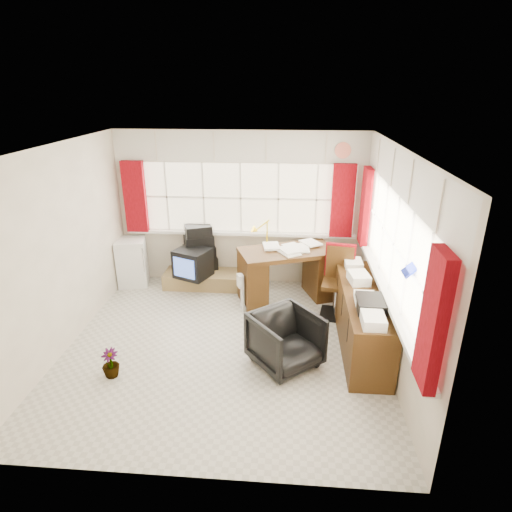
{
  "coord_description": "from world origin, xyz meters",
  "views": [
    {
      "loc": [
        0.77,
        -4.64,
        3.14
      ],
      "look_at": [
        0.36,
        0.55,
        1.04
      ],
      "focal_mm": 30.0,
      "sensor_mm": 36.0,
      "label": 1
    }
  ],
  "objects_px": {
    "desk": "(287,272)",
    "mini_fridge": "(132,262)",
    "task_chair": "(338,278)",
    "desk_lamp": "(267,227)",
    "tv_bench": "(207,279)",
    "crt_tv": "(193,263)",
    "radiator": "(253,294)",
    "office_chair": "(286,340)",
    "credenza": "(361,317)"
  },
  "relations": [
    {
      "from": "desk",
      "to": "mini_fridge",
      "type": "relative_size",
      "value": 2.0
    },
    {
      "from": "task_chair",
      "to": "mini_fridge",
      "type": "distance_m",
      "value": 3.39
    },
    {
      "from": "desk_lamp",
      "to": "task_chair",
      "type": "height_order",
      "value": "desk_lamp"
    },
    {
      "from": "desk",
      "to": "tv_bench",
      "type": "height_order",
      "value": "desk"
    },
    {
      "from": "desk_lamp",
      "to": "crt_tv",
      "type": "relative_size",
      "value": 0.62
    },
    {
      "from": "desk",
      "to": "radiator",
      "type": "relative_size",
      "value": 2.74
    },
    {
      "from": "desk_lamp",
      "to": "office_chair",
      "type": "distance_m",
      "value": 2.09
    },
    {
      "from": "desk_lamp",
      "to": "tv_bench",
      "type": "distance_m",
      "value": 1.4
    },
    {
      "from": "desk",
      "to": "task_chair",
      "type": "bearing_deg",
      "value": -26.13
    },
    {
      "from": "radiator",
      "to": "mini_fridge",
      "type": "relative_size",
      "value": 0.73
    },
    {
      "from": "office_chair",
      "to": "desk",
      "type": "bearing_deg",
      "value": 51.54
    },
    {
      "from": "radiator",
      "to": "credenza",
      "type": "distance_m",
      "value": 1.68
    },
    {
      "from": "desk_lamp",
      "to": "task_chair",
      "type": "bearing_deg",
      "value": -29.03
    },
    {
      "from": "mini_fridge",
      "to": "tv_bench",
      "type": "bearing_deg",
      "value": 0.12
    },
    {
      "from": "tv_bench",
      "to": "mini_fridge",
      "type": "height_order",
      "value": "mini_fridge"
    },
    {
      "from": "office_chair",
      "to": "mini_fridge",
      "type": "height_order",
      "value": "mini_fridge"
    },
    {
      "from": "task_chair",
      "to": "crt_tv",
      "type": "bearing_deg",
      "value": 166.28
    },
    {
      "from": "task_chair",
      "to": "mini_fridge",
      "type": "relative_size",
      "value": 1.32
    },
    {
      "from": "task_chair",
      "to": "office_chair",
      "type": "bearing_deg",
      "value": -118.8
    },
    {
      "from": "office_chair",
      "to": "radiator",
      "type": "xyz_separation_m",
      "value": [
        -0.5,
        1.36,
        -0.1
      ]
    },
    {
      "from": "tv_bench",
      "to": "mini_fridge",
      "type": "relative_size",
      "value": 1.78
    },
    {
      "from": "desk_lamp",
      "to": "radiator",
      "type": "xyz_separation_m",
      "value": [
        -0.16,
        -0.56,
        -0.86
      ]
    },
    {
      "from": "crt_tv",
      "to": "mini_fridge",
      "type": "xyz_separation_m",
      "value": [
        -1.06,
        0.16,
        -0.09
      ]
    },
    {
      "from": "desk",
      "to": "credenza",
      "type": "relative_size",
      "value": 0.79
    },
    {
      "from": "tv_bench",
      "to": "crt_tv",
      "type": "relative_size",
      "value": 2.16
    },
    {
      "from": "radiator",
      "to": "tv_bench",
      "type": "height_order",
      "value": "radiator"
    },
    {
      "from": "tv_bench",
      "to": "credenza",
      "type": "bearing_deg",
      "value": -33.7
    },
    {
      "from": "credenza",
      "to": "tv_bench",
      "type": "distance_m",
      "value": 2.75
    },
    {
      "from": "radiator",
      "to": "crt_tv",
      "type": "bearing_deg",
      "value": 153.02
    },
    {
      "from": "credenza",
      "to": "tv_bench",
      "type": "xyz_separation_m",
      "value": [
        -2.28,
        1.52,
        -0.27
      ]
    },
    {
      "from": "mini_fridge",
      "to": "crt_tv",
      "type": "bearing_deg",
      "value": -8.71
    },
    {
      "from": "desk",
      "to": "crt_tv",
      "type": "relative_size",
      "value": 2.44
    },
    {
      "from": "desk_lamp",
      "to": "task_chair",
      "type": "distance_m",
      "value": 1.33
    },
    {
      "from": "office_chair",
      "to": "tv_bench",
      "type": "height_order",
      "value": "office_chair"
    },
    {
      "from": "radiator",
      "to": "crt_tv",
      "type": "distance_m",
      "value": 1.17
    },
    {
      "from": "credenza",
      "to": "crt_tv",
      "type": "relative_size",
      "value": 3.09
    },
    {
      "from": "office_chair",
      "to": "radiator",
      "type": "distance_m",
      "value": 1.45
    },
    {
      "from": "desk_lamp",
      "to": "mini_fridge",
      "type": "bearing_deg",
      "value": 176.91
    },
    {
      "from": "task_chair",
      "to": "crt_tv",
      "type": "relative_size",
      "value": 1.61
    },
    {
      "from": "task_chair",
      "to": "tv_bench",
      "type": "distance_m",
      "value": 2.22
    },
    {
      "from": "office_chair",
      "to": "task_chair",
      "type": "bearing_deg",
      "value": 22.43
    },
    {
      "from": "mini_fridge",
      "to": "desk_lamp",
      "type": "bearing_deg",
      "value": -3.09
    },
    {
      "from": "task_chair",
      "to": "radiator",
      "type": "height_order",
      "value": "task_chair"
    },
    {
      "from": "desk",
      "to": "crt_tv",
      "type": "bearing_deg",
      "value": 172.99
    },
    {
      "from": "desk",
      "to": "task_chair",
      "type": "relative_size",
      "value": 1.52
    },
    {
      "from": "office_chair",
      "to": "mini_fridge",
      "type": "bearing_deg",
      "value": 102.87
    },
    {
      "from": "desk",
      "to": "tv_bench",
      "type": "bearing_deg",
      "value": 165.12
    },
    {
      "from": "desk",
      "to": "task_chair",
      "type": "height_order",
      "value": "task_chair"
    },
    {
      "from": "desk_lamp",
      "to": "tv_bench",
      "type": "bearing_deg",
      "value": 172.92
    },
    {
      "from": "crt_tv",
      "to": "desk_lamp",
      "type": "bearing_deg",
      "value": 2.01
    }
  ]
}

